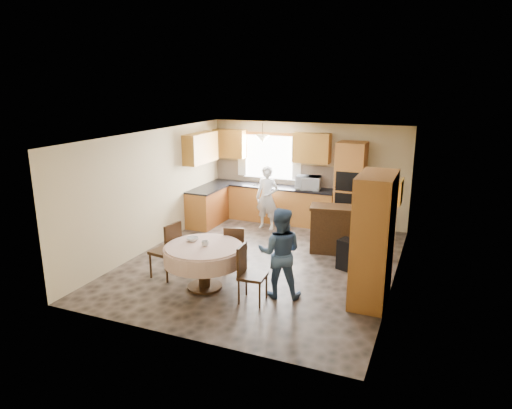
{
  "coord_description": "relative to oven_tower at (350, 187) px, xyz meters",
  "views": [
    {
      "loc": [
        3.11,
        -7.84,
        3.46
      ],
      "look_at": [
        -0.26,
        0.3,
        1.08
      ],
      "focal_mm": 32.0,
      "sensor_mm": 36.0,
      "label": 1
    }
  ],
  "objects": [
    {
      "name": "wall_cab_side",
      "position": [
        -3.48,
        -0.89,
        0.85
      ],
      "size": [
        0.33,
        1.2,
        0.72
      ],
      "primitive_type": "cube",
      "color": "#B97A2E",
      "rests_on": "wall_left"
    },
    {
      "name": "window",
      "position": [
        -2.15,
        0.29,
        0.54
      ],
      "size": [
        1.4,
        0.03,
        1.1
      ],
      "primitive_type": "cube",
      "color": "white",
      "rests_on": "wall_back"
    },
    {
      "name": "chair_back",
      "position": [
        -1.42,
        -3.38,
        -0.55
      ],
      "size": [
        0.49,
        0.49,
        0.91
      ],
      "rotation": [
        0.0,
        0.0,
        3.41
      ],
      "color": "#3C2310",
      "rests_on": "floor"
    },
    {
      "name": "backsplash",
      "position": [
        -2.0,
        0.3,
        0.12
      ],
      "size": [
        3.3,
        0.02,
        0.55
      ],
      "primitive_type": "cube",
      "color": "beige",
      "rests_on": "wall_back"
    },
    {
      "name": "wall_left",
      "position": [
        -3.65,
        -2.69,
        0.19
      ],
      "size": [
        0.02,
        6.0,
        2.5
      ],
      "primitive_type": "cube",
      "color": "tan",
      "rests_on": "floor"
    },
    {
      "name": "bottle_sideboard",
      "position": [
        0.61,
        -1.56,
        0.02
      ],
      "size": [
        0.14,
        0.14,
        0.29
      ],
      "primitive_type": "imported",
      "rotation": [
        0.0,
        0.0,
        -0.33
      ],
      "color": "silver",
      "rests_on": "sideboard"
    },
    {
      "name": "oven_upper",
      "position": [
        0.0,
        -0.31,
        0.19
      ],
      "size": [
        0.56,
        0.01,
        0.45
      ],
      "primitive_type": "cube",
      "color": "black",
      "rests_on": "oven_tower"
    },
    {
      "name": "ceiling",
      "position": [
        -1.15,
        -2.69,
        1.44
      ],
      "size": [
        5.0,
        6.0,
        0.01
      ],
      "primitive_type": "cube",
      "color": "white",
      "rests_on": "wall_back"
    },
    {
      "name": "chair_left",
      "position": [
        -2.44,
        -4.01,
        -0.48
      ],
      "size": [
        0.51,
        0.51,
        1.05
      ],
      "rotation": [
        0.0,
        0.0,
        -1.71
      ],
      "color": "#3C2310",
      "rests_on": "floor"
    },
    {
      "name": "curtain_left",
      "position": [
        -2.9,
        0.24,
        0.59
      ],
      "size": [
        0.22,
        0.02,
        1.15
      ],
      "primitive_type": "cube",
      "color": "white",
      "rests_on": "wall_back"
    },
    {
      "name": "microwave",
      "position": [
        -1.01,
        -0.04,
        0.02
      ],
      "size": [
        0.64,
        0.48,
        0.33
      ],
      "primitive_type": "imported",
      "rotation": [
        0.0,
        0.0,
        0.14
      ],
      "color": "silver",
      "rests_on": "counter_back"
    },
    {
      "name": "floor",
      "position": [
        -1.15,
        -2.69,
        -1.06
      ],
      "size": [
        5.0,
        6.0,
        0.01
      ],
      "primitive_type": "cube",
      "color": "brown",
      "rests_on": "ground"
    },
    {
      "name": "curtain_right",
      "position": [
        -1.4,
        0.24,
        0.59
      ],
      "size": [
        0.22,
        0.02,
        1.15
      ],
      "primitive_type": "cube",
      "color": "white",
      "rests_on": "wall_back"
    },
    {
      "name": "counter_back",
      "position": [
        -2.0,
        0.01,
        -0.16
      ],
      "size": [
        3.3,
        0.64,
        0.04
      ],
      "primitive_type": "cube",
      "color": "black",
      "rests_on": "base_cab_back"
    },
    {
      "name": "oven_tower",
      "position": [
        0.0,
        0.0,
        0.0
      ],
      "size": [
        0.66,
        0.62,
        2.12
      ],
      "primitive_type": "cube",
      "color": "#CB8536",
      "rests_on": "floor"
    },
    {
      "name": "wall_right",
      "position": [
        1.35,
        -2.69,
        0.19
      ],
      "size": [
        0.02,
        6.0,
        2.5
      ],
      "primitive_type": "cube",
      "color": "tan",
      "rests_on": "floor"
    },
    {
      "name": "wall_cab_left",
      "position": [
        -3.2,
        0.15,
        0.85
      ],
      "size": [
        0.85,
        0.33,
        0.72
      ],
      "primitive_type": "cube",
      "color": "#B97A2E",
      "rests_on": "wall_back"
    },
    {
      "name": "wall_back",
      "position": [
        -1.15,
        0.31,
        0.19
      ],
      "size": [
        5.0,
        0.02,
        2.5
      ],
      "primitive_type": "cube",
      "color": "tan",
      "rests_on": "floor"
    },
    {
      "name": "cupboard",
      "position": [
        1.07,
        -3.52,
        -0.01
      ],
      "size": [
        0.55,
        1.1,
        2.1
      ],
      "primitive_type": "cube",
      "color": "#CB8536",
      "rests_on": "floor"
    },
    {
      "name": "chair_right",
      "position": [
        -0.75,
        -4.31,
        -0.54
      ],
      "size": [
        0.43,
        0.43,
        0.95
      ],
      "rotation": [
        0.0,
        0.0,
        1.63
      ],
      "color": "#3C2310",
      "rests_on": "floor"
    },
    {
      "name": "pendant",
      "position": [
        -2.15,
        -0.19,
        1.06
      ],
      "size": [
        0.36,
        0.36,
        0.18
      ],
      "primitive_type": "cone",
      "rotation": [
        3.14,
        0.0,
        0.0
      ],
      "color": "beige",
      "rests_on": "ceiling"
    },
    {
      "name": "framed_picture",
      "position": [
        1.32,
        -2.19,
        0.49
      ],
      "size": [
        0.06,
        0.53,
        0.43
      ],
      "color": "gold",
      "rests_on": "wall_right"
    },
    {
      "name": "space_heater",
      "position": [
        0.51,
        -2.4,
        -0.77
      ],
      "size": [
        0.5,
        0.43,
        0.58
      ],
      "primitive_type": "cube",
      "rotation": [
        0.0,
        0.0,
        -0.35
      ],
      "color": "black",
      "rests_on": "floor"
    },
    {
      "name": "sideboard",
      "position": [
        0.16,
        -1.56,
        -0.6
      ],
      "size": [
        1.37,
        0.74,
        0.93
      ],
      "primitive_type": "cube",
      "rotation": [
        0.0,
        0.0,
        0.16
      ],
      "color": "#3C2310",
      "rests_on": "floor"
    },
    {
      "name": "wall_cab_right",
      "position": [
        -1.0,
        0.15,
        0.85
      ],
      "size": [
        0.9,
        0.33,
        0.72
      ],
      "primitive_type": "cube",
      "color": "#B97A2E",
      "rests_on": "wall_back"
    },
    {
      "name": "base_cab_back",
      "position": [
        -2.0,
        0.01,
        -0.62
      ],
      "size": [
        3.3,
        0.6,
        0.88
      ],
      "primitive_type": "cube",
      "color": "#CB8536",
      "rests_on": "floor"
    },
    {
      "name": "oven_lower",
      "position": [
        0.0,
        -0.31,
        -0.31
      ],
      "size": [
        0.56,
        0.01,
        0.45
      ],
      "primitive_type": "cube",
      "color": "black",
      "rests_on": "oven_tower"
    },
    {
      "name": "cup_table",
      "position": [
        -1.61,
        -4.17,
        -0.24
      ],
      "size": [
        0.15,
        0.15,
        0.1
      ],
      "primitive_type": "imported",
      "rotation": [
        0.0,
        0.0,
        0.28
      ],
      "color": "#B2B2B2",
      "rests_on": "dining_table"
    },
    {
      "name": "base_cab_left",
      "position": [
        -3.35,
        -0.89,
        -0.62
      ],
      "size": [
        0.6,
        1.2,
        0.88
      ],
      "primitive_type": "cube",
      "color": "#CB8536",
      "rests_on": "floor"
    },
    {
      "name": "wall_front",
      "position": [
        -1.15,
        -5.69,
        0.19
      ],
      "size": [
        5.0,
        0.02,
        2.5
      ],
      "primitive_type": "cube",
      "color": "tan",
      "rests_on": "floor"
    },
    {
      "name": "bowl_table",
      "position": [
        -1.93,
        -4.02,
        -0.25
      ],
      "size": [
        0.23,
        0.23,
        0.07
      ],
      "primitive_type": "imported",
      "rotation": [
        0.0,
        0.0,
        -0.09
      ],
      "color": "#B2B2B2",
      "rests_on": "dining_table"
    },
    {
      "name": "dining_table",
      "position": [
        -1.65,
        -4.15,
        -0.46
      ],
      "size": [
        1.36,
        1.36,
        0.77
      ],
      "color": "#3C2310",
      "rests_on": "floor"
    },
    {
      "name": "counter_left",
      "position": [
        -3.35,
        -0.89,
        -0.16
      ],
      "size": [
        0.64,
        1.2,
        0.04
      ],
      "primitive_type": "cube",
      "color": "black",
      "rests_on": "base_cab_left"
    },
    {
      "name": "person_dining",
      "position": [
        -0.35,
        -3.94,
        -0.3
      ],
      "size": [
        0.86,
        0.74,
        1.52
      ],
      "primitive_type": "imported",
      "rotation": [
        0.0,
        0.0,
        3.39
      ],
      "color": "#39557E",
      "rests_on": "floor"
    },
    {
      "name": "person_sink",
      "position": [
        -1.85,
        -0.63,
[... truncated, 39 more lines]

